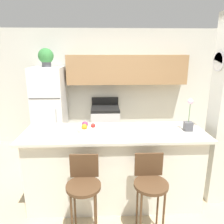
{
  "coord_description": "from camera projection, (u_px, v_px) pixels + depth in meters",
  "views": [
    {
      "loc": [
        -0.15,
        -2.69,
        2.08
      ],
      "look_at": [
        0.0,
        0.77,
        1.11
      ],
      "focal_mm": 35.0,
      "sensor_mm": 36.0,
      "label": 1
    }
  ],
  "objects": [
    {
      "name": "potted_plant_on_fridge",
      "position": [
        46.0,
        57.0,
        4.32
      ],
      "size": [
        0.3,
        0.3,
        0.37
      ],
      "color": "#4C4C51",
      "rests_on": "refrigerator"
    },
    {
      "name": "orchid_vase",
      "position": [
        189.0,
        121.0,
        2.88
      ],
      "size": [
        0.1,
        0.1,
        0.43
      ],
      "color": "#4C4C51",
      "rests_on": "counter_bar"
    },
    {
      "name": "counter_bar",
      "position": [
        114.0,
        167.0,
        3.01
      ],
      "size": [
        2.39,
        0.76,
        1.06
      ],
      "color": "silver",
      "rests_on": "ground_plane"
    },
    {
      "name": "ground_plane",
      "position": [
        114.0,
        200.0,
        3.16
      ],
      "size": [
        14.0,
        14.0,
        0.0
      ],
      "primitive_type": "plane",
      "color": "tan"
    },
    {
      "name": "bar_stool_left",
      "position": [
        84.0,
        186.0,
        2.39
      ],
      "size": [
        0.38,
        0.38,
        0.97
      ],
      "color": "#4C331E",
      "rests_on": "ground_plane"
    },
    {
      "name": "stove_range",
      "position": [
        105.0,
        127.0,
        4.84
      ],
      "size": [
        0.6,
        0.61,
        1.07
      ],
      "color": "silver",
      "rests_on": "ground_plane"
    },
    {
      "name": "bar_stool_right",
      "position": [
        150.0,
        184.0,
        2.42
      ],
      "size": [
        0.38,
        0.38,
        0.97
      ],
      "color": "#4C331E",
      "rests_on": "ground_plane"
    },
    {
      "name": "wall_back",
      "position": [
        115.0,
        81.0,
        4.86
      ],
      "size": [
        5.6,
        0.38,
        2.55
      ],
      "color": "silver",
      "rests_on": "ground_plane"
    },
    {
      "name": "refrigerator",
      "position": [
        50.0,
        110.0,
        4.61
      ],
      "size": [
        0.63,
        0.74,
        1.77
      ],
      "color": "white",
      "rests_on": "ground_plane"
    },
    {
      "name": "fruit_bowl",
      "position": [
        88.0,
        128.0,
        2.88
      ],
      "size": [
        0.29,
        0.29,
        0.12
      ],
      "color": "silver",
      "rests_on": "counter_bar"
    }
  ]
}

